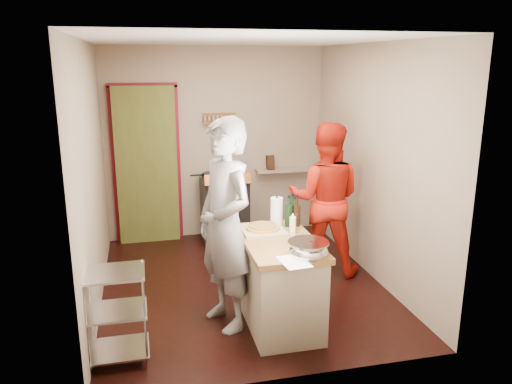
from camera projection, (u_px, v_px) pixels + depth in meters
floor at (242, 284)px, 5.55m from camera, size 3.50×3.50×0.00m
back_wall at (169, 157)px, 6.80m from camera, size 3.00×0.44×2.60m
left_wall at (92, 177)px, 4.89m from camera, size 0.04×3.50×2.60m
right_wall at (373, 163)px, 5.55m from camera, size 0.04×3.50×2.60m
ceiling at (240, 39)px, 4.89m from camera, size 3.00×3.50×0.02m
stove at (224, 209)px, 6.79m from camera, size 0.60×0.63×1.00m
wire_shelving at (117, 312)px, 4.03m from camera, size 0.48×0.40×0.80m
island at (279, 279)px, 4.63m from camera, size 0.65×1.24×1.14m
person_stripe at (225, 225)px, 4.48m from camera, size 0.69×0.83×1.95m
person_red at (325, 199)px, 5.69m from camera, size 1.04×0.94×1.76m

